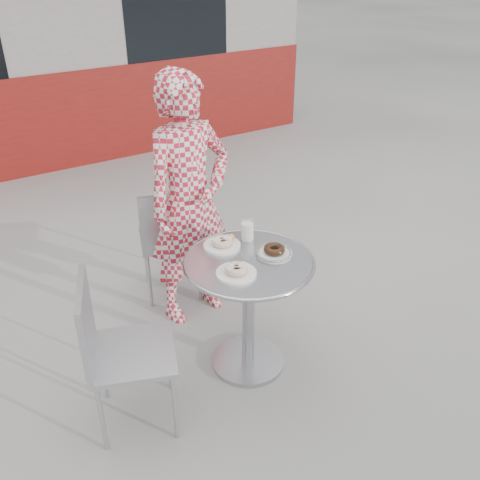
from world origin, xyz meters
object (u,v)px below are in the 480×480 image
seated_person (189,202)px  milk_cup (247,231)px  chair_far (172,260)px  bistro_table (249,288)px  plate_near (236,271)px  chair_left (134,380)px  plate_checker (274,252)px  plate_far (223,243)px

seated_person → milk_cup: (0.13, -0.44, -0.03)m
chair_far → milk_cup: (0.16, -0.70, 0.51)m
bistro_table → milk_cup: size_ratio=5.99×
bistro_table → plate_near: size_ratio=3.44×
plate_near → chair_left: bearing=176.6°
bistro_table → plate_near: (-0.12, -0.08, 0.19)m
plate_checker → milk_cup: size_ratio=1.68×
plate_checker → seated_person: bearing=103.9°
seated_person → plate_near: 0.73m
plate_near → milk_cup: bearing=48.4°
milk_cup → chair_left: bearing=-164.0°
bistro_table → chair_far: chair_far is taller
seated_person → plate_far: 0.44m
bistro_table → seated_person: bearing=91.4°
plate_far → milk_cup: 0.16m
plate_far → chair_left: bearing=-160.0°
bistro_table → plate_far: (-0.04, 0.20, 0.19)m
plate_far → plate_near: 0.29m
plate_near → plate_checker: bearing=11.8°
plate_far → plate_checker: plate_far is taller
chair_left → milk_cup: size_ratio=7.16×
plate_far → milk_cup: milk_cup is taller
chair_far → plate_near: chair_far is taller
chair_far → seated_person: (0.03, -0.26, 0.53)m
seated_person → plate_checker: (0.16, -0.66, -0.07)m
milk_cup → bistro_table: bearing=-120.6°
seated_person → plate_checker: seated_person is taller
plate_far → plate_checker: 0.29m
bistro_table → chair_far: size_ratio=0.86×
chair_left → plate_far: (0.66, 0.24, 0.47)m
bistro_table → plate_near: plate_near is taller
plate_far → milk_cup: bearing=-2.1°
chair_left → plate_checker: size_ratio=4.27×
plate_checker → plate_far: bearing=131.0°
chair_far → milk_cup: bearing=121.8°
chair_left → plate_far: chair_left is taller
chair_far → plate_checker: chair_far is taller
chair_left → milk_cup: (0.82, 0.24, 0.50)m
bistro_table → chair_left: (-0.71, -0.04, -0.27)m
chair_far → seated_person: seated_person is taller
bistro_table → plate_checker: 0.24m
seated_person → plate_near: bearing=-106.6°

